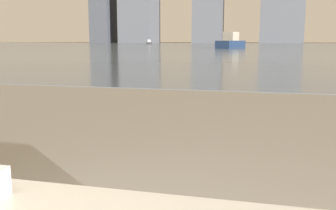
# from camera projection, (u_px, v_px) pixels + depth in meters

# --- Properties ---
(harbor_water) EXTENTS (180.00, 110.00, 0.01)m
(harbor_water) POSITION_uv_depth(u_px,v_px,m) (256.00, 46.00, 59.46)
(harbor_water) COLOR slate
(harbor_water) RESTS_ON ground_plane
(harbor_boat_2) EXTENTS (3.12, 5.10, 1.81)m
(harbor_boat_2) POSITION_uv_depth(u_px,v_px,m) (231.00, 42.00, 42.12)
(harbor_boat_2) COLOR navy
(harbor_boat_2) RESTS_ON harbor_water
(harbor_boat_4) EXTENTS (1.75, 2.83, 1.00)m
(harbor_boat_4) POSITION_uv_depth(u_px,v_px,m) (149.00, 43.00, 79.21)
(harbor_boat_4) COLOR #2D2D33
(harbor_boat_4) RESTS_ON harbor_water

